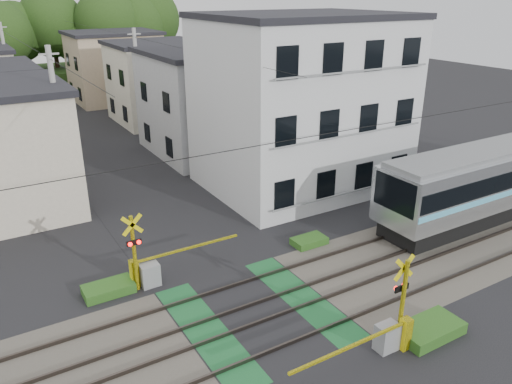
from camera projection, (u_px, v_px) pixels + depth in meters
ground at (257, 314)px, 17.13m from camera, size 120.00×120.00×0.00m
track_bed at (257, 313)px, 17.12m from camera, size 120.00×120.00×0.14m
crossing_signal_near at (391, 330)px, 15.20m from camera, size 4.74×0.65×3.09m
crossing_signal_far at (147, 269)px, 18.54m from camera, size 4.74×0.65×3.09m
apartment_block at (301, 103)px, 26.98m from camera, size 10.20×8.36×9.30m
houses_row at (78, 94)px, 36.64m from camera, size 22.07×31.35×6.80m
tree_hill at (25, 36)px, 53.63m from camera, size 40.00×12.22×11.89m
catenary at (394, 182)px, 18.63m from camera, size 60.00×5.04×7.00m
utility_poles at (67, 91)px, 33.38m from camera, size 7.90×42.00×8.00m
pedestrian at (48, 108)px, 43.11m from camera, size 0.71×0.56×1.73m
weed_patches at (300, 296)px, 17.83m from camera, size 10.25×8.80×0.40m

